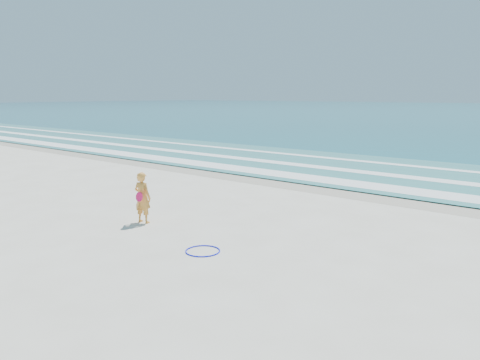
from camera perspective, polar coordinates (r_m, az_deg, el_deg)
The scene contains 8 objects.
ground at distance 12.42m, azimuth -14.16°, elevation -6.80°, with size 400.00×400.00×0.00m, color silver.
wet_sand at distance 18.98m, azimuth 8.23°, elevation -0.65°, with size 400.00×2.40×0.00m, color #B2A893.
shallow at distance 23.33m, azimuth 14.65°, elevation 1.29°, with size 400.00×10.00×0.01m, color #59B7AD.
foam_near at distance 20.07m, azimuth 10.17°, elevation 0.05°, with size 400.00×1.40×0.01m, color white.
foam_mid at distance 22.61m, azimuth 13.79°, elevation 1.07°, with size 400.00×0.90×0.01m, color white.
foam_far at distance 25.60m, azimuth 17.03°, elevation 1.98°, with size 400.00×0.60×0.01m, color white.
hoop at distance 11.04m, azimuth -4.56°, elevation -8.61°, with size 0.81×0.81×0.03m, color #0D17F5.
woman at distance 13.51m, azimuth -11.79°, elevation -2.11°, with size 0.59×0.45×1.46m.
Camera 1 is at (9.65, -6.94, 3.61)m, focal length 35.00 mm.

